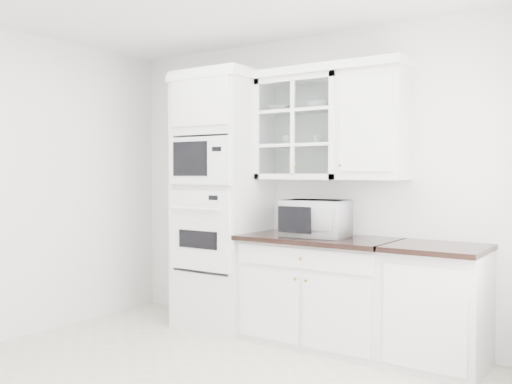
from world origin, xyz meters
The scene contains 12 objects.
room_shell centered at (0.00, 0.43, 1.78)m, with size 4.00×3.50×2.70m.
oven_column centered at (-0.75, 1.42, 1.20)m, with size 0.76×0.68×2.40m.
base_cabinet_run centered at (0.28, 1.45, 0.46)m, with size 1.32×0.67×0.92m.
extra_base_cabinet centered at (1.28, 1.45, 0.46)m, with size 0.72×0.67×0.92m.
upper_cabinet_glass centered at (0.03, 1.58, 1.85)m, with size 0.80×0.33×0.90m.
upper_cabinet_solid centered at (0.71, 1.58, 1.85)m, with size 0.55×0.33×0.90m, color white.
crown_molding centered at (-0.07, 1.56, 2.33)m, with size 2.14×0.38×0.07m, color white.
countertop_microwave centered at (0.26, 1.43, 1.08)m, with size 0.53×0.44×0.31m, color white.
bowl_a centered at (-0.19, 1.58, 2.04)m, with size 0.21×0.21×0.05m, color white.
bowl_b centered at (0.20, 1.57, 2.04)m, with size 0.20×0.20×0.06m, color white.
cup_a centered at (-0.10, 1.57, 1.75)m, with size 0.11×0.11×0.08m, color white.
cup_b centered at (0.18, 1.59, 1.75)m, with size 0.09×0.09×0.08m, color white.
Camera 1 is at (2.57, -2.81, 1.46)m, focal length 40.00 mm.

